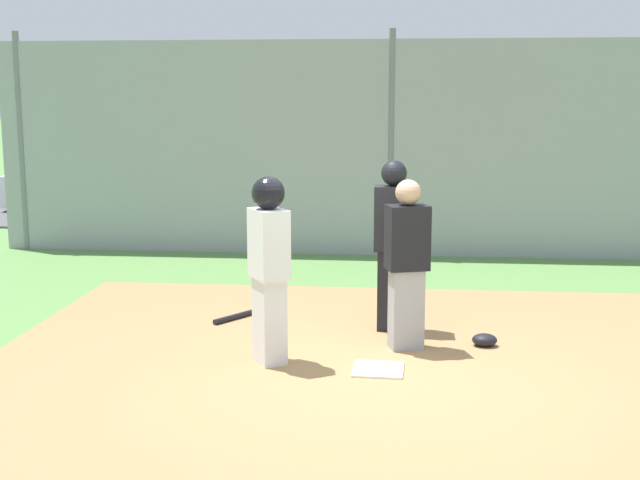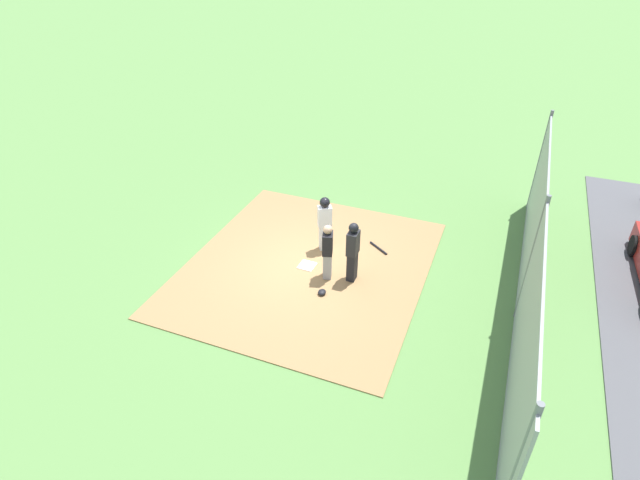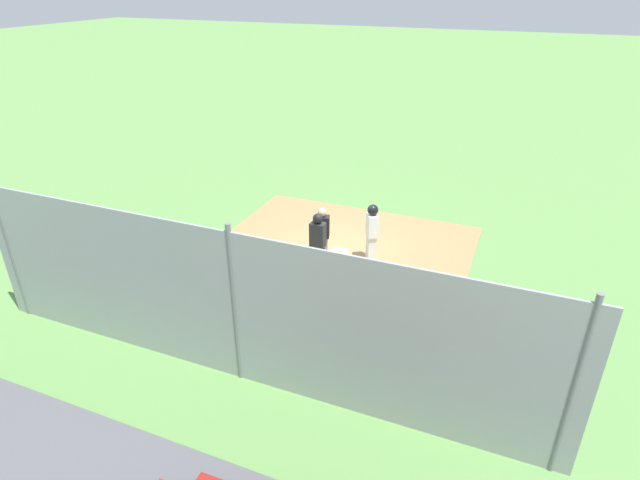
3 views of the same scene
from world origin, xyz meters
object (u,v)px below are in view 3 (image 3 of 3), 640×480
Objects in this scene: catcher at (322,234)px; runner at (372,229)px; baseball_bat at (374,291)px; home_plate at (339,252)px; catcher_mask at (295,257)px; umpire at (318,243)px.

runner is at bearing -82.58° from catcher.
baseball_bat is (0.56, -1.47, -0.93)m from runner.
catcher is 1.34m from runner.
home_plate is 1.30m from catcher_mask.
home_plate is 1.62m from umpire.
catcher_mask is at bearing 83.67° from catcher.
catcher is 1.09m from catcher_mask.
umpire is (0.14, -0.64, 0.08)m from catcher.
catcher_mask is (-0.90, 0.50, -0.85)m from umpire.
baseball_bat is (1.77, -0.92, -0.81)m from catcher.
runner is 2.28m from catcher_mask.
runner reaches higher than catcher.
runner is 1.83m from baseball_bat.
runner is (1.22, 0.55, 0.13)m from catcher.
runner is at bearing -8.11° from home_plate.
runner is at bearing 19.42° from catcher_mask.
home_plate is 1.83× the size of catcher_mask.
runner reaches higher than catcher_mask.
baseball_bat is 3.10× the size of catcher_mask.
home_plate is 0.59× the size of baseball_bat.
catcher reaches higher than home_plate.
catcher_mask is (-2.53, 0.78, 0.03)m from baseball_bat.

